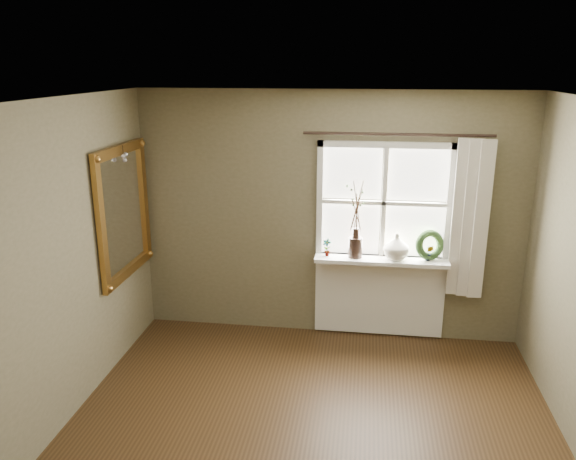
# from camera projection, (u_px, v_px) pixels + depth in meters

# --- Properties ---
(ceiling) EXTENTS (4.50, 4.50, 0.00)m
(ceiling) POSITION_uv_depth(u_px,v_px,m) (308.00, 106.00, 3.33)
(ceiling) COLOR silver
(ceiling) RESTS_ON ground
(wall_back) EXTENTS (4.00, 0.10, 2.60)m
(wall_back) POSITION_uv_depth(u_px,v_px,m) (330.00, 216.00, 5.89)
(wall_back) COLOR brown
(wall_back) RESTS_ON ground
(wall_left) EXTENTS (0.10, 4.50, 2.60)m
(wall_left) POSITION_uv_depth(u_px,v_px,m) (19.00, 290.00, 3.98)
(wall_left) COLOR brown
(wall_left) RESTS_ON ground
(window_frame) EXTENTS (1.36, 0.06, 1.24)m
(window_frame) POSITION_uv_depth(u_px,v_px,m) (384.00, 203.00, 5.69)
(window_frame) COLOR white
(window_frame) RESTS_ON wall_back
(window_sill) EXTENTS (1.36, 0.26, 0.04)m
(window_sill) POSITION_uv_depth(u_px,v_px,m) (381.00, 260.00, 5.76)
(window_sill) COLOR white
(window_sill) RESTS_ON wall_back
(window_apron) EXTENTS (1.36, 0.04, 0.88)m
(window_apron) POSITION_uv_depth(u_px,v_px,m) (379.00, 295.00, 5.99)
(window_apron) COLOR white
(window_apron) RESTS_ON ground
(dark_jug) EXTENTS (0.17, 0.17, 0.21)m
(dark_jug) POSITION_uv_depth(u_px,v_px,m) (355.00, 247.00, 5.76)
(dark_jug) COLOR black
(dark_jug) RESTS_ON window_sill
(cream_vase) EXTENTS (0.31, 0.31, 0.27)m
(cream_vase) POSITION_uv_depth(u_px,v_px,m) (397.00, 246.00, 5.69)
(cream_vase) COLOR silver
(cream_vase) RESTS_ON window_sill
(wreath) EXTENTS (0.35, 0.26, 0.33)m
(wreath) POSITION_uv_depth(u_px,v_px,m) (429.00, 248.00, 5.69)
(wreath) COLOR #29451E
(wreath) RESTS_ON window_sill
(potted_plant_left) EXTENTS (0.11, 0.10, 0.18)m
(potted_plant_left) POSITION_uv_depth(u_px,v_px,m) (327.00, 247.00, 5.80)
(potted_plant_left) COLOR #29451E
(potted_plant_left) RESTS_ON window_sill
(potted_plant_right) EXTENTS (0.11, 0.09, 0.16)m
(potted_plant_right) POSITION_uv_depth(u_px,v_px,m) (429.00, 253.00, 5.67)
(potted_plant_right) COLOR #29451E
(potted_plant_right) RESTS_ON window_sill
(curtain) EXTENTS (0.36, 0.12, 1.59)m
(curtain) POSITION_uv_depth(u_px,v_px,m) (470.00, 219.00, 5.52)
(curtain) COLOR beige
(curtain) RESTS_ON wall_back
(curtain_rod) EXTENTS (1.84, 0.03, 0.03)m
(curtain_rod) POSITION_uv_depth(u_px,v_px,m) (398.00, 134.00, 5.42)
(curtain_rod) COLOR black
(curtain_rod) RESTS_ON wall_back
(gilt_mirror) EXTENTS (0.10, 1.09, 1.30)m
(gilt_mirror) POSITION_uv_depth(u_px,v_px,m) (124.00, 211.00, 5.46)
(gilt_mirror) COLOR white
(gilt_mirror) RESTS_ON wall_left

